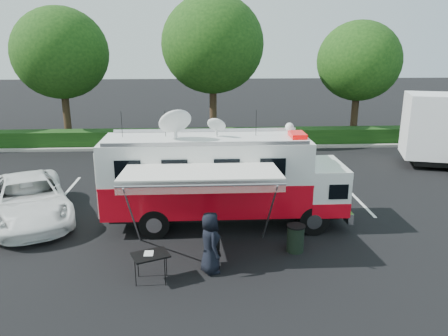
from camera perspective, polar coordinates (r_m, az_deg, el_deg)
The scene contains 10 objects.
ground_plane at distance 15.41m, azimuth 0.10°, elevation -7.32°, with size 120.00×120.00×0.00m, color black.
back_border at distance 27.09m, azimuth 1.02°, elevation 13.86°, with size 60.00×6.14×8.87m.
stall_lines at distance 18.18m, azimuth -2.00°, elevation -3.54°, with size 24.12×5.50×0.01m.
command_truck at distance 14.81m, azimuth -0.17°, elevation -1.33°, with size 8.21×2.26×3.95m.
awning at distance 12.29m, azimuth -3.04°, elevation -0.96°, with size 4.48×2.34×2.71m.
white_suv at distance 17.27m, azimuth -23.88°, elevation -6.12°, with size 2.55×5.53×1.54m, color white.
person at distance 12.50m, azimuth -1.78°, elevation -13.34°, with size 0.86×0.56×1.76m, color black.
folding_table at distance 11.86m, azimuth -9.58°, elevation -11.24°, with size 1.11×0.96×0.79m.
folding_chair at distance 12.60m, azimuth -1.48°, elevation -10.48°, with size 0.44×0.46×0.85m.
trash_bin at distance 13.56m, azimuth 9.32°, elevation -9.04°, with size 0.56×0.56×0.84m.
Camera 1 is at (-0.79, -14.09, 6.19)m, focal length 35.00 mm.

